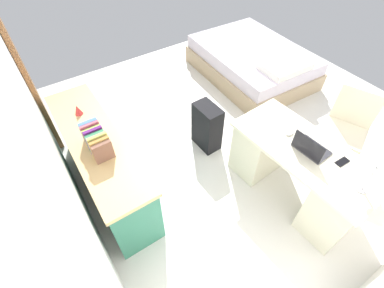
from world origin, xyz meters
name	(u,v)px	position (x,y,z in m)	size (l,w,h in m)	color
ground_plane	(237,137)	(0.00, 0.00, 0.00)	(5.20, 5.20, 0.00)	silver
wall_back	(29,118)	(0.00, 2.10, 1.40)	(4.20, 0.10, 2.79)	white
door_wooden	(20,62)	(1.55, 2.02, 1.02)	(0.88, 0.05, 2.04)	#936038
desk	(297,171)	(-0.98, 0.08, 0.38)	(1.48, 0.74, 0.72)	beige
office_chair	(343,133)	(-0.91, -0.75, 0.42)	(0.60, 0.60, 0.94)	black
credenza	(103,164)	(0.21, 1.72, 0.39)	(1.80, 0.48, 0.79)	#2D7056
bed	(252,62)	(1.01, -1.13, 0.24)	(1.96, 1.48, 0.58)	tan
suitcase_black	(207,127)	(0.13, 0.43, 0.31)	(0.36, 0.22, 0.62)	black
laptop	(310,148)	(-1.01, 0.09, 0.77)	(0.32, 0.24, 0.21)	#333338
computer_mouse	(290,133)	(-0.75, 0.06, 0.74)	(0.06, 0.10, 0.03)	white
cell_phone_near_laptop	(342,162)	(-1.27, -0.06, 0.73)	(0.07, 0.14, 0.01)	black
desk_lamp	(371,167)	(-1.49, 0.05, 0.98)	(0.16, 0.11, 0.34)	silver
book_row	(97,141)	(0.05, 1.72, 0.89)	(0.36, 0.17, 0.23)	brown
figurine_small	(78,110)	(0.63, 1.72, 0.84)	(0.08, 0.08, 0.11)	red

